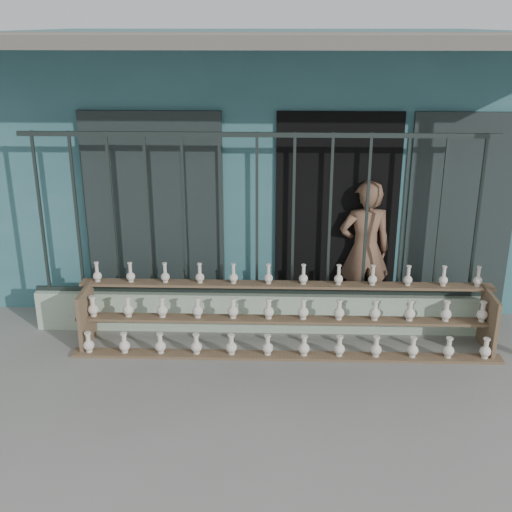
{
  "coord_description": "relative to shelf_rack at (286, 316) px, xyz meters",
  "views": [
    {
      "loc": [
        0.2,
        -5.31,
        3.31
      ],
      "look_at": [
        0.0,
        1.0,
        1.0
      ],
      "focal_mm": 45.0,
      "sensor_mm": 36.0,
      "label": 1
    }
  ],
  "objects": [
    {
      "name": "workshop_building",
      "position": [
        -0.32,
        3.34,
        1.26
      ],
      "size": [
        7.4,
        6.6,
        3.21
      ],
      "color": "#34666E",
      "rests_on": "ground"
    },
    {
      "name": "shelf_rack",
      "position": [
        0.0,
        0.0,
        0.0
      ],
      "size": [
        4.5,
        0.68,
        0.85
      ],
      "color": "brown",
      "rests_on": "ground"
    },
    {
      "name": "ground",
      "position": [
        -0.32,
        -0.89,
        -0.36
      ],
      "size": [
        60.0,
        60.0,
        0.0
      ],
      "primitive_type": "plane",
      "color": "slate"
    },
    {
      "name": "security_fence",
      "position": [
        -0.32,
        0.41,
        0.99
      ],
      "size": [
        5.0,
        0.04,
        1.8
      ],
      "color": "#283330",
      "rests_on": "parapet_wall"
    },
    {
      "name": "parapet_wall",
      "position": [
        -0.32,
        0.41,
        -0.14
      ],
      "size": [
        5.0,
        0.2,
        0.45
      ],
      "primitive_type": "cube",
      "color": "#A7C2A6",
      "rests_on": "ground"
    },
    {
      "name": "elderly_woman",
      "position": [
        0.91,
        0.81,
        0.47
      ],
      "size": [
        0.64,
        0.46,
        1.66
      ],
      "primitive_type": "imported",
      "rotation": [
        0.0,
        0.0,
        3.25
      ],
      "color": "brown",
      "rests_on": "ground"
    }
  ]
}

